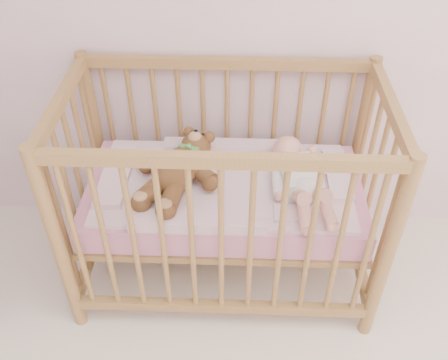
# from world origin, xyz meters

# --- Properties ---
(crib) EXTENTS (1.36, 0.76, 1.00)m
(crib) POSITION_xyz_m (-0.47, 1.60, 0.50)
(crib) COLOR #AB8548
(crib) RESTS_ON floor
(mattress) EXTENTS (1.22, 0.62, 0.13)m
(mattress) POSITION_xyz_m (-0.47, 1.60, 0.49)
(mattress) COLOR pink
(mattress) RESTS_ON crib
(blanket) EXTENTS (1.10, 0.58, 0.06)m
(blanket) POSITION_xyz_m (-0.47, 1.60, 0.56)
(blanket) COLOR pink
(blanket) RESTS_ON mattress
(baby) EXTENTS (0.40, 0.64, 0.14)m
(baby) POSITION_xyz_m (-0.15, 1.58, 0.64)
(baby) COLOR white
(baby) RESTS_ON blanket
(teddy_bear) EXTENTS (0.56, 0.66, 0.15)m
(teddy_bear) POSITION_xyz_m (-0.67, 1.58, 0.65)
(teddy_bear) COLOR brown
(teddy_bear) RESTS_ON blanket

